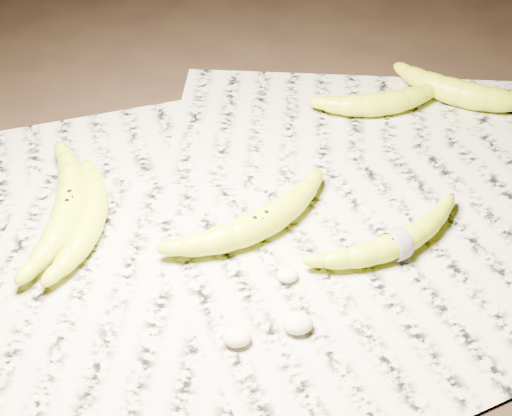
{
  "coord_description": "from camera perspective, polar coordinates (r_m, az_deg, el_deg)",
  "views": [
    {
      "loc": [
        -0.06,
        -0.63,
        0.65
      ],
      "look_at": [
        0.02,
        0.01,
        0.05
      ],
      "focal_mm": 50.0,
      "sensor_mm": 36.0,
      "label": 1
    }
  ],
  "objects": [
    {
      "name": "flesh_chunk_b",
      "position": [
        0.81,
        3.36,
        -9.01
      ],
      "size": [
        0.04,
        0.03,
        0.02
      ],
      "primitive_type": "ellipsoid",
      "color": "beige",
      "rests_on": "newspaper_patch"
    },
    {
      "name": "newspaper_patch",
      "position": [
        0.93,
        0.75,
        -1.2
      ],
      "size": [
        0.9,
        0.7,
        0.01
      ],
      "primitive_type": "cube",
      "color": "#B5AF9B",
      "rests_on": "ground"
    },
    {
      "name": "banana_taped",
      "position": [
        0.89,
        11.24,
        -2.68
      ],
      "size": [
        0.21,
        0.13,
        0.03
      ],
      "primitive_type": null,
      "rotation": [
        0.0,
        0.0,
        0.39
      ],
      "color": "#BADA1B",
      "rests_on": "newspaper_patch"
    },
    {
      "name": "banana_left_b",
      "position": [
        0.93,
        -13.09,
        -0.7
      ],
      "size": [
        0.09,
        0.2,
        0.04
      ],
      "primitive_type": null,
      "rotation": [
        0.0,
        0.0,
        1.39
      ],
      "color": "#BADA1B",
      "rests_on": "newspaper_patch"
    },
    {
      "name": "flesh_chunk_c",
      "position": [
        0.86,
        2.54,
        -5.2
      ],
      "size": [
        0.03,
        0.02,
        0.02
      ],
      "primitive_type": "ellipsoid",
      "color": "beige",
      "rests_on": "newspaper_patch"
    },
    {
      "name": "banana_left_a",
      "position": [
        0.95,
        -14.77,
        0.29
      ],
      "size": [
        0.09,
        0.23,
        0.04
      ],
      "primitive_type": null,
      "rotation": [
        0.0,
        0.0,
        1.45
      ],
      "color": "#BADA1B",
      "rests_on": "newspaper_patch"
    },
    {
      "name": "measuring_tape",
      "position": [
        0.89,
        11.24,
        -2.68
      ],
      "size": [
        0.02,
        0.04,
        0.04
      ],
      "primitive_type": "torus",
      "rotation": [
        0.0,
        1.57,
        0.39
      ],
      "color": "white",
      "rests_on": "newspaper_patch"
    },
    {
      "name": "ground",
      "position": [
        0.91,
        -1.35,
        -2.66
      ],
      "size": [
        3.0,
        3.0,
        0.0
      ],
      "primitive_type": "plane",
      "color": "black",
      "rests_on": "ground"
    },
    {
      "name": "banana_upper_a",
      "position": [
        1.12,
        10.23,
        8.39
      ],
      "size": [
        0.19,
        0.08,
        0.04
      ],
      "primitive_type": null,
      "rotation": [
        0.0,
        0.0,
        0.1
      ],
      "color": "#BADA1B",
      "rests_on": "newspaper_patch"
    },
    {
      "name": "banana_upper_b",
      "position": [
        1.17,
        16.24,
        8.91
      ],
      "size": [
        0.21,
        0.17,
        0.04
      ],
      "primitive_type": null,
      "rotation": [
        0.0,
        0.0,
        -0.58
      ],
      "color": "#BADA1B",
      "rests_on": "newspaper_patch"
    },
    {
      "name": "flesh_chunk_a",
      "position": [
        0.8,
        -1.51,
        -10.08
      ],
      "size": [
        0.03,
        0.03,
        0.02
      ],
      "primitive_type": "ellipsoid",
      "color": "beige",
      "rests_on": "newspaper_patch"
    },
    {
      "name": "banana_center",
      "position": [
        0.9,
        0.28,
        -1.17
      ],
      "size": [
        0.22,
        0.16,
        0.04
      ],
      "primitive_type": null,
      "rotation": [
        0.0,
        0.0,
        0.48
      ],
      "color": "#BADA1B",
      "rests_on": "newspaper_patch"
    }
  ]
}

